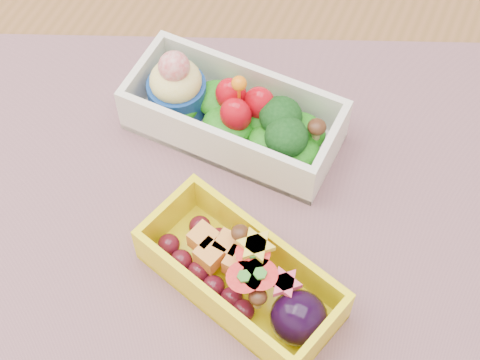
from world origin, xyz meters
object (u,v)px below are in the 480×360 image
at_px(table, 267,269).
at_px(bento_yellow, 244,277).
at_px(placemat, 230,206).
at_px(bento_white, 232,114).

xyz_separation_m(table, bento_yellow, (0.00, -0.07, 0.12)).
height_order(table, bento_yellow, bento_yellow).
distance_m(table, bento_yellow, 0.14).
bearing_deg(bento_yellow, table, 111.93).
bearing_deg(placemat, table, 5.57).
height_order(placemat, bento_yellow, bento_yellow).
xyz_separation_m(bento_white, bento_yellow, (0.07, -0.14, -0.00)).
relative_size(table, placemat, 2.43).
height_order(bento_white, bento_yellow, bento_white).
bearing_deg(placemat, bento_yellow, -58.28).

